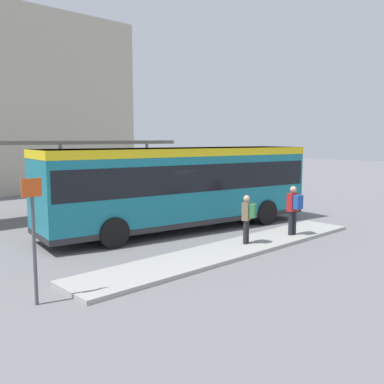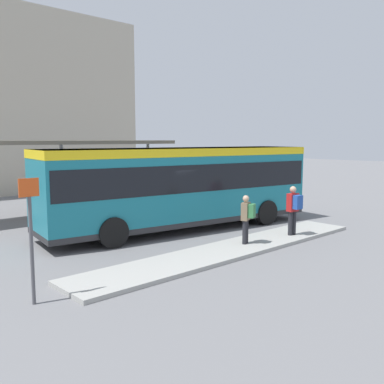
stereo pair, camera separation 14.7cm
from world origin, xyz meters
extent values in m
plane|color=slate|center=(0.00, 0.00, 0.00)|extent=(120.00, 120.00, 0.00)
cube|color=#9E9E99|center=(-1.04, -3.66, 0.06)|extent=(11.70, 1.80, 0.12)
cube|color=#197284|center=(0.00, 0.00, 1.82)|extent=(11.59, 4.18, 2.94)
cube|color=yellow|center=(0.00, 0.00, 3.14)|extent=(11.61, 4.21, 0.30)
cube|color=black|center=(0.00, 0.00, 2.17)|extent=(11.37, 4.18, 1.03)
cube|color=black|center=(5.59, -0.84, 2.17)|extent=(0.42, 2.31, 1.13)
cube|color=#28282B|center=(0.00, 0.00, 0.45)|extent=(11.60, 4.20, 0.20)
cylinder|color=black|center=(3.66, 0.67, 0.53)|extent=(1.08, 0.43, 1.05)
cylinder|color=black|center=(3.29, -1.72, 0.53)|extent=(1.08, 0.43, 1.05)
cylinder|color=black|center=(-3.29, 1.72, 0.53)|extent=(1.08, 0.43, 1.05)
cylinder|color=black|center=(-3.66, -0.67, 0.53)|extent=(1.08, 0.43, 1.05)
cylinder|color=#232328|center=(-0.39, -3.63, 0.52)|extent=(0.15, 0.15, 0.80)
cylinder|color=#232328|center=(-0.22, -3.56, 0.52)|extent=(0.15, 0.15, 0.80)
cube|color=#7A664C|center=(-0.30, -3.60, 1.22)|extent=(0.45, 0.36, 0.60)
cube|color=#337542|center=(-0.22, -3.79, 1.25)|extent=(0.35, 0.30, 0.46)
sphere|color=tan|center=(-0.30, -3.60, 1.66)|extent=(0.22, 0.22, 0.22)
cylinder|color=#232328|center=(1.88, -3.90, 0.56)|extent=(0.17, 0.17, 0.88)
cylinder|color=#232328|center=(2.08, -3.91, 0.56)|extent=(0.17, 0.17, 0.88)
cube|color=#B21E1E|center=(1.98, -3.91, 1.33)|extent=(0.46, 0.27, 0.66)
cube|color=#234CA3|center=(1.97, -4.13, 1.36)|extent=(0.34, 0.24, 0.50)
sphere|color=tan|center=(1.98, -3.91, 1.81)|extent=(0.24, 0.24, 0.24)
torus|color=black|center=(8.11, 4.43, 0.37)|extent=(0.05, 0.76, 0.76)
torus|color=black|center=(8.11, 3.40, 0.37)|extent=(0.05, 0.76, 0.76)
cylinder|color=orange|center=(8.11, 3.92, 0.62)|extent=(0.04, 0.80, 0.04)
cylinder|color=orange|center=(8.11, 3.73, 0.56)|extent=(0.04, 0.04, 0.37)
cube|color=black|center=(8.11, 3.73, 0.75)|extent=(0.07, 0.18, 0.04)
cylinder|color=orange|center=(8.11, 4.33, 0.71)|extent=(0.48, 0.03, 0.03)
torus|color=black|center=(8.07, 5.18, 0.35)|extent=(0.07, 0.72, 0.72)
torus|color=black|center=(8.04, 4.20, 0.35)|extent=(0.07, 0.72, 0.72)
cylinder|color=#2847AD|center=(8.05, 4.69, 0.59)|extent=(0.07, 0.76, 0.04)
cylinder|color=#2847AD|center=(8.05, 4.52, 0.53)|extent=(0.04, 0.04, 0.35)
cube|color=black|center=(8.05, 4.52, 0.71)|extent=(0.08, 0.18, 0.04)
cylinder|color=#2847AD|center=(8.07, 5.08, 0.67)|extent=(0.48, 0.05, 0.03)
cube|color=#706656|center=(-1.92, 6.51, 3.48)|extent=(12.12, 2.51, 0.18)
cylinder|color=gray|center=(3.23, 6.51, 1.69)|extent=(0.16, 0.16, 3.39)
cylinder|color=gray|center=(-1.92, 6.51, 1.69)|extent=(0.16, 0.16, 3.39)
cylinder|color=#4C4C51|center=(-7.63, -3.72, 1.20)|extent=(0.08, 0.08, 2.40)
cube|color=#D84C19|center=(-7.63, -3.72, 2.60)|extent=(0.44, 0.03, 0.40)
camera|label=1|loc=(-11.34, -12.66, 3.62)|focal=40.00mm
camera|label=2|loc=(-11.23, -12.76, 3.62)|focal=40.00mm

